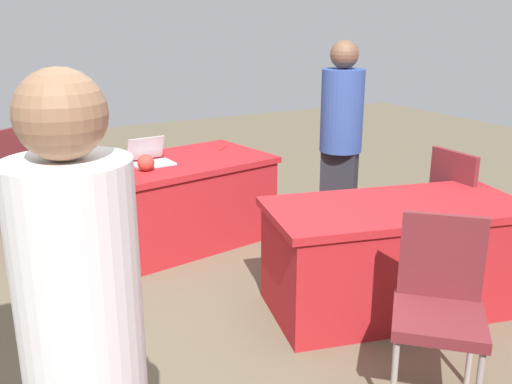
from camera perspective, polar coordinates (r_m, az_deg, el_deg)
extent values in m
plane|color=brown|center=(3.68, -0.76, -13.96)|extent=(14.40, 14.40, 0.00)
cube|color=#AD1E23|center=(4.90, -7.58, 2.86)|extent=(1.62, 1.14, 0.05)
cube|color=#AD1E23|center=(5.00, -7.42, -1.18)|extent=(1.56, 1.09, 0.68)
cube|color=#AD1E23|center=(3.84, 13.71, -1.55)|extent=(1.81, 1.16, 0.05)
cube|color=#AD1E23|center=(3.96, 13.33, -6.55)|extent=(1.74, 1.12, 0.68)
cylinder|color=#9E9993|center=(3.00, 13.43, -17.56)|extent=(0.03, 0.03, 0.44)
cylinder|color=#9E9993|center=(3.34, 20.37, -14.27)|extent=(0.03, 0.03, 0.44)
cylinder|color=#9E9993|center=(3.32, 13.66, -13.87)|extent=(0.03, 0.03, 0.44)
cube|color=maroon|center=(3.04, 17.53, -11.91)|extent=(0.62, 0.62, 0.06)
cube|color=maroon|center=(3.11, 17.83, -6.02)|extent=(0.33, 0.32, 0.45)
cylinder|color=#9E9993|center=(5.06, 19.71, -3.35)|extent=(0.03, 0.03, 0.43)
cylinder|color=#9E9993|center=(4.83, 23.03, -4.68)|extent=(0.03, 0.03, 0.43)
cylinder|color=#9E9993|center=(4.79, 16.64, -4.18)|extent=(0.03, 0.03, 0.43)
cylinder|color=#9E9993|center=(4.55, 20.00, -5.65)|extent=(0.03, 0.03, 0.43)
cube|color=maroon|center=(4.72, 20.15, -1.65)|extent=(0.44, 0.44, 0.06)
cube|color=maroon|center=(4.51, 18.78, 1.00)|extent=(0.04, 0.42, 0.45)
cylinder|color=#9E9993|center=(6.02, -23.44, -0.46)|extent=(0.03, 0.03, 0.45)
cylinder|color=#9E9993|center=(5.50, -23.41, -2.03)|extent=(0.03, 0.03, 0.45)
cylinder|color=#9E9993|center=(5.76, -20.77, -0.90)|extent=(0.03, 0.03, 0.45)
cube|color=maroon|center=(5.69, -23.73, 1.23)|extent=(0.62, 0.62, 0.06)
cube|color=maroon|center=(5.49, -22.57, 3.58)|extent=(0.35, 0.30, 0.45)
cube|color=#26262D|center=(4.90, 8.08, -0.69)|extent=(0.32, 0.33, 0.83)
cylinder|color=#2D478C|center=(4.72, 8.46, 7.92)|extent=(0.48, 0.48, 0.66)
sphere|color=brown|center=(4.67, 8.70, 13.25)|extent=(0.22, 0.22, 0.22)
cylinder|color=white|center=(1.66, -17.17, -8.53)|extent=(0.48, 0.48, 0.68)
sphere|color=#936B4C|center=(1.52, -18.69, 7.25)|extent=(0.23, 0.23, 0.23)
cube|color=silver|center=(4.76, -10.09, 2.74)|extent=(0.34, 0.25, 0.02)
cube|color=#B7B7BC|center=(4.87, -10.84, 4.25)|extent=(0.32, 0.10, 0.19)
sphere|color=#B2382D|center=(4.57, -10.79, 2.85)|extent=(0.13, 0.13, 0.13)
cube|color=red|center=(5.30, -3.32, 4.40)|extent=(0.15, 0.16, 0.01)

